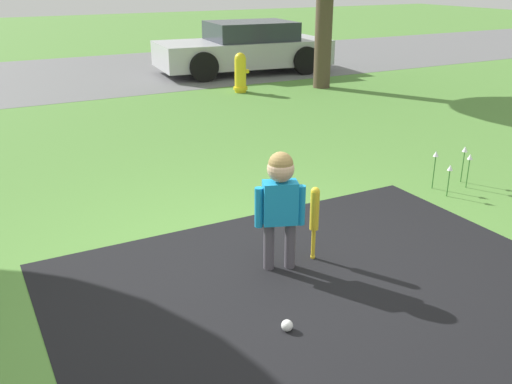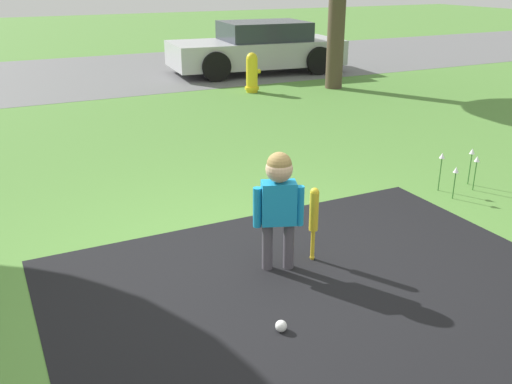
% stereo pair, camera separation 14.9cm
% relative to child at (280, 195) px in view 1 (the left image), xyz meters
% --- Properties ---
extents(ground_plane, '(60.00, 60.00, 0.00)m').
position_rel_child_xyz_m(ground_plane, '(-0.17, 0.05, -0.64)').
color(ground_plane, '#518438').
extents(street_strip, '(40.00, 6.00, 0.01)m').
position_rel_child_xyz_m(street_strip, '(-0.17, 10.27, -0.64)').
color(street_strip, slate).
rests_on(street_strip, ground).
extents(child, '(0.38, 0.24, 0.99)m').
position_rel_child_xyz_m(child, '(0.00, 0.00, 0.00)').
color(child, '#4C4751').
rests_on(child, ground).
extents(baseball_bat, '(0.08, 0.08, 0.65)m').
position_rel_child_xyz_m(baseball_bat, '(0.33, 0.00, -0.23)').
color(baseball_bat, yellow).
rests_on(baseball_bat, ground).
extents(sports_ball, '(0.08, 0.08, 0.08)m').
position_rel_child_xyz_m(sports_ball, '(-0.40, -0.78, -0.60)').
color(sports_ball, white).
rests_on(sports_ball, ground).
extents(fire_hydrant, '(0.32, 0.29, 0.78)m').
position_rel_child_xyz_m(fire_hydrant, '(3.00, 6.64, -0.26)').
color(fire_hydrant, yellow).
rests_on(fire_hydrant, ground).
extents(parked_car, '(4.18, 2.18, 1.17)m').
position_rel_child_xyz_m(parked_car, '(4.19, 8.76, -0.08)').
color(parked_car, '#B7B7BC').
rests_on(parked_car, ground).
extents(flower_bed, '(0.54, 0.31, 0.43)m').
position_rel_child_xyz_m(flower_bed, '(2.63, 0.67, -0.31)').
color(flower_bed, '#38702D').
rests_on(flower_bed, ground).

